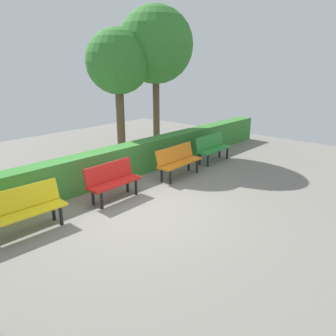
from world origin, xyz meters
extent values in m
plane|color=gray|center=(0.00, 0.00, 0.00)|extent=(18.05, 18.05, 0.00)
cube|color=#2D8C38|center=(-4.12, -0.91, 0.41)|extent=(1.48, 0.45, 0.05)
cube|color=#2D8C38|center=(-4.12, -1.10, 0.65)|extent=(1.47, 0.13, 0.42)
cylinder|color=black|center=(-4.71, -0.77, 0.20)|extent=(0.07, 0.07, 0.39)
cylinder|color=black|center=(-4.71, -1.07, 0.20)|extent=(0.07, 0.07, 0.39)
cylinder|color=black|center=(-3.54, -0.74, 0.20)|extent=(0.07, 0.07, 0.39)
cylinder|color=black|center=(-3.54, -1.04, 0.20)|extent=(0.07, 0.07, 0.39)
cube|color=orange|center=(-2.22, -0.76, 0.41)|extent=(1.57, 0.49, 0.05)
cube|color=orange|center=(-2.21, -0.95, 0.65)|extent=(1.55, 0.21, 0.42)
cylinder|color=black|center=(-2.85, -0.64, 0.20)|extent=(0.07, 0.07, 0.39)
cylinder|color=black|center=(-2.84, -0.94, 0.20)|extent=(0.07, 0.07, 0.39)
cylinder|color=black|center=(-1.60, -0.59, 0.20)|extent=(0.07, 0.07, 0.39)
cylinder|color=black|center=(-1.59, -0.89, 0.20)|extent=(0.07, 0.07, 0.39)
cube|color=red|center=(0.04, -0.87, 0.41)|extent=(1.37, 0.46, 0.05)
cube|color=red|center=(0.05, -1.06, 0.65)|extent=(1.37, 0.15, 0.42)
cylinder|color=black|center=(-0.49, -0.73, 0.20)|extent=(0.07, 0.07, 0.39)
cylinder|color=black|center=(-0.49, -1.03, 0.20)|extent=(0.07, 0.07, 0.39)
cylinder|color=black|center=(0.57, -0.70, 0.20)|extent=(0.07, 0.07, 0.39)
cylinder|color=black|center=(0.58, -1.00, 0.20)|extent=(0.07, 0.07, 0.39)
cube|color=yellow|center=(2.19, -0.85, 0.41)|extent=(1.53, 0.49, 0.05)
cube|color=yellow|center=(2.18, -1.04, 0.65)|extent=(1.52, 0.21, 0.42)
cylinder|color=black|center=(1.58, -0.68, 0.20)|extent=(0.07, 0.07, 0.39)
cylinder|color=black|center=(1.57, -0.98, 0.20)|extent=(0.07, 0.07, 0.39)
cube|color=#387F33|center=(-0.99, -1.95, 0.45)|extent=(14.05, 0.52, 0.90)
cylinder|color=brown|center=(-3.99, -3.34, 1.44)|extent=(0.24, 0.24, 2.88)
sphere|color=#337A2D|center=(-3.99, -3.34, 3.65)|extent=(2.56, 2.56, 2.56)
cylinder|color=brown|center=(-2.68, -3.77, 1.25)|extent=(0.28, 0.28, 2.50)
sphere|color=#337A2D|center=(-2.68, -3.77, 3.12)|extent=(2.09, 2.09, 2.09)
camera|label=1|loc=(4.65, 4.84, 3.06)|focal=35.48mm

